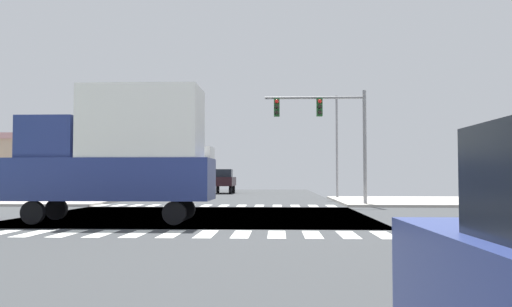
% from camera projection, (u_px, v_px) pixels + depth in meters
% --- Properties ---
extents(ground, '(90.00, 90.00, 0.05)m').
position_uv_depth(ground, '(200.00, 216.00, 22.20)').
color(ground, '#36383A').
extents(sidewalk_corner_ne, '(12.00, 12.00, 0.14)m').
position_uv_depth(sidewalk_corner_ne, '(429.00, 201.00, 33.64)').
color(sidewalk_corner_ne, '#B2ADA3').
rests_on(sidewalk_corner_ne, ground).
extents(sidewalk_corner_nw, '(12.00, 12.00, 0.14)m').
position_uv_depth(sidewalk_corner_nw, '(32.00, 200.00, 34.72)').
color(sidewalk_corner_nw, '#B0A8A1').
rests_on(sidewalk_corner_nw, ground).
extents(crosswalk_near, '(13.50, 2.00, 0.01)m').
position_uv_depth(crosswalk_near, '(154.00, 234.00, 14.92)').
color(crosswalk_near, white).
rests_on(crosswalk_near, ground).
extents(crosswalk_far, '(13.50, 2.00, 0.01)m').
position_uv_depth(crosswalk_far, '(215.00, 206.00, 29.50)').
color(crosswalk_far, white).
rests_on(crosswalk_far, ground).
extents(traffic_signal_mast, '(5.70, 0.55, 6.49)m').
position_uv_depth(traffic_signal_mast, '(326.00, 121.00, 29.46)').
color(traffic_signal_mast, gray).
rests_on(traffic_signal_mast, ground).
extents(street_lamp, '(1.78, 0.32, 7.64)m').
position_uv_depth(street_lamp, '(333.00, 137.00, 38.75)').
color(street_lamp, gray).
rests_on(street_lamp, ground).
extents(pickup_farside_1, '(2.00, 5.10, 2.35)m').
position_uv_depth(pickup_farside_1, '(224.00, 180.00, 51.23)').
color(pickup_farside_1, black).
rests_on(pickup_farside_1, ground).
extents(box_truck_queued_1, '(2.40, 7.20, 4.85)m').
position_uv_depth(box_truck_queued_1, '(201.00, 168.00, 56.27)').
color(box_truck_queued_1, black).
rests_on(box_truck_queued_1, ground).
extents(box_truck_leading_2, '(7.20, 2.40, 4.85)m').
position_uv_depth(box_truck_leading_2, '(119.00, 151.00, 18.92)').
color(box_truck_leading_2, black).
rests_on(box_truck_leading_2, ground).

